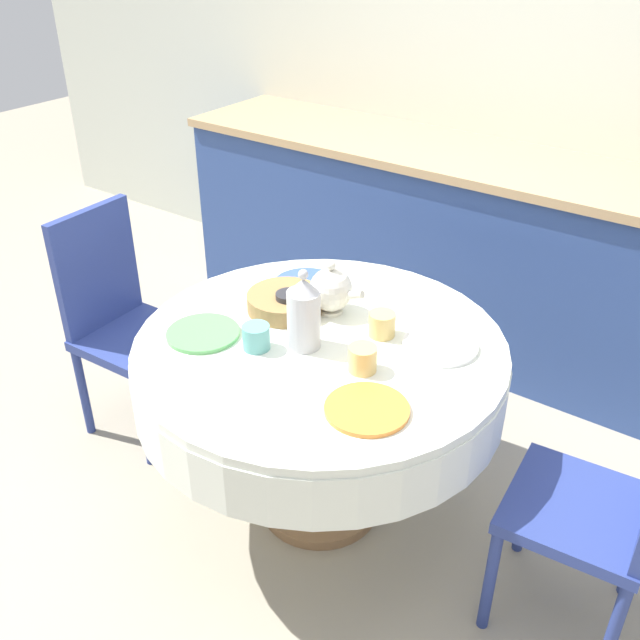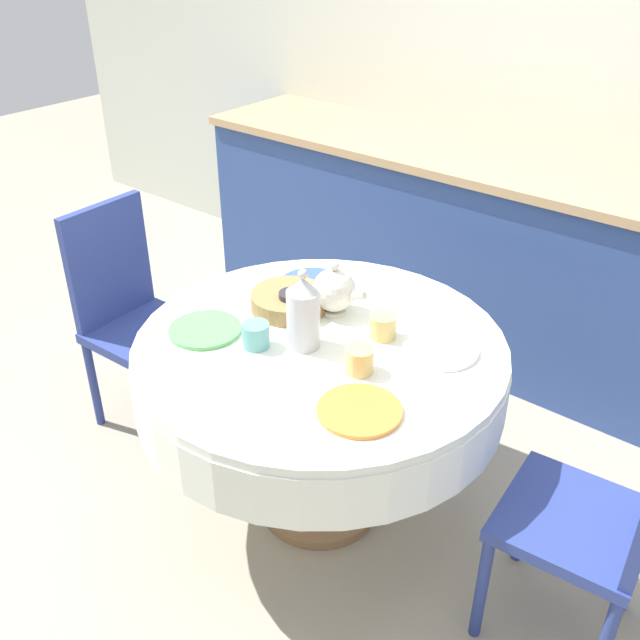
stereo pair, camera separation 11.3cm
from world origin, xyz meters
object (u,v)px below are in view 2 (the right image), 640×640
Objects in this scene: coffee_carafe at (303,313)px; teapot at (335,290)px; chair_left at (609,511)px; chair_right at (132,309)px.

coffee_carafe reaches higher than teapot.
coffee_carafe is (-0.98, -0.13, 0.33)m from chair_left.
teapot is at bearing 101.46° from chair_right.
chair_left is 3.49× the size of coffee_carafe.
chair_right is at bearing -166.09° from teapot.
chair_left reaches higher than teapot.
chair_right is 3.49× the size of coffee_carafe.
teapot is at bearing 79.88° from chair_left.
coffee_carafe is at bearing 86.96° from chair_right.
chair_left is 1.04m from coffee_carafe.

